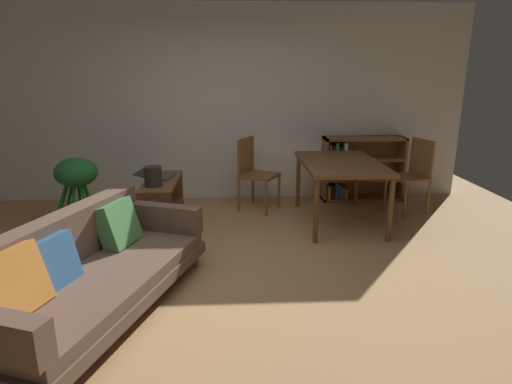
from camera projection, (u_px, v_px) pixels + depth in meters
ground_plane at (224, 282)px, 3.80m from camera, size 8.16×8.16×0.00m
back_wall_panel at (226, 105)px, 6.02m from camera, size 6.80×0.10×2.70m
fabric_couch at (85, 270)px, 3.24m from camera, size 1.51×2.26×0.75m
media_console at (163, 206)px, 5.00m from camera, size 0.36×1.03×0.59m
open_laptop at (157, 176)px, 5.07m from camera, size 0.46×0.39×0.07m
desk_speaker at (153, 176)px, 4.66m from camera, size 0.19×0.19×0.22m
potted_floor_plant at (77, 182)px, 5.03m from camera, size 0.49×0.49×0.84m
dining_table at (340, 167)px, 5.13m from camera, size 0.91×1.40×0.77m
dining_chair_near at (413, 172)px, 5.58m from camera, size 0.53×0.53×0.96m
dining_chair_far at (254, 170)px, 5.69m from camera, size 0.60×0.60×0.96m
bookshelf at (356, 169)px, 6.17m from camera, size 1.16×0.33×0.91m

